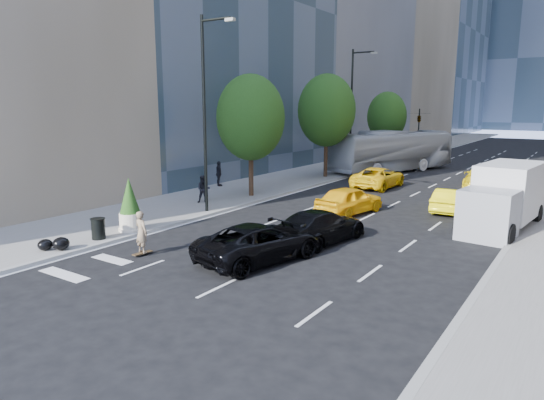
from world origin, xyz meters
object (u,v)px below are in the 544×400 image
Objects in this scene: city_bus at (393,151)px; trash_can at (98,229)px; black_sedan_mercedes at (320,226)px; skateboarder at (142,235)px; black_sedan_lincoln at (259,242)px; box_truck at (504,197)px; planter_shrub at (130,205)px.

trash_can is (-2.36, -28.67, -1.21)m from city_bus.
skateboarder is at bearing 56.33° from black_sedan_mercedes.
box_truck is (6.73, 10.15, 0.83)m from black_sedan_lincoln.
city_bus reaches higher than box_truck.
skateboarder is 0.25× the size of box_truck.
box_truck is 18.28m from trash_can.
black_sedan_lincoln is at bearing -148.33° from skateboarder.
city_bus reaches higher than black_sedan_mercedes.
city_bus is (-4.74, 26.90, 1.07)m from black_sedan_lincoln.
black_sedan_lincoln is 12.20m from box_truck.
trash_can is at bearing -73.38° from city_bus.
planter_shrub is (-13.83, -10.19, -0.24)m from box_truck.
planter_shrub reaches higher than skateboarder.
city_bus is 28.79m from trash_can.
trash_can is (-7.10, -1.77, -0.13)m from black_sedan_lincoln.
planter_shrub is (-7.10, -0.04, 0.59)m from black_sedan_lincoln.
skateboarder is at bearing -4.50° from trash_can.
city_bus reaches higher than skateboarder.
box_truck is at bearing 40.74° from trash_can.
city_bus is at bearing -66.97° from black_sedan_lincoln.
black_sedan_mercedes is at bearing 33.87° from trash_can.
trash_can is (-2.96, 0.23, -0.24)m from skateboarder.
city_bus is 20.31m from box_truck.
planter_shrub reaches higher than black_sedan_lincoln.
skateboarder is 2.98m from trash_can.
black_sedan_mercedes is 24.08m from city_bus.
city_bus is (-0.60, 28.90, 0.96)m from skateboarder.
skateboarder is 0.68× the size of planter_shrub.
trash_can is (-13.83, -11.91, -0.96)m from box_truck.
black_sedan_mercedes is at bearing -88.37° from black_sedan_lincoln.
black_sedan_lincoln is 5.99× the size of trash_can.
black_sedan_mercedes is 2.01× the size of planter_shrub.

